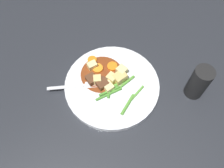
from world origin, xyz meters
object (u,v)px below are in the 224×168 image
Objects in this scene: potato_chunk_4 at (92,66)px; carrot_slice_0 at (92,60)px; carrot_slice_1 at (112,67)px; potato_chunk_2 at (97,80)px; potato_chunk_0 at (121,70)px; potato_chunk_5 at (120,77)px; dinner_plate at (112,85)px; potato_chunk_3 at (109,87)px; pepper_mill at (199,82)px; meat_chunk_0 at (91,79)px; carrot_slice_3 at (98,68)px; carrot_slice_2 at (117,75)px; meat_chunk_1 at (102,84)px; fork at (78,86)px; potato_chunk_1 at (112,78)px.

carrot_slice_0 is at bearing -47.84° from potato_chunk_4.
potato_chunk_2 is (0.00, 0.07, 0.01)m from carrot_slice_1.
potato_chunk_5 is (-0.01, 0.02, -0.00)m from potato_chunk_0.
potato_chunk_3 reaches higher than dinner_plate.
carrot_slice_1 is 0.28× the size of pepper_mill.
potato_chunk_5 reaches higher than potato_chunk_4.
meat_chunk_0 reaches higher than carrot_slice_1.
potato_chunk_5 is (-0.11, 0.00, 0.01)m from carrot_slice_0.
potato_chunk_0 reaches higher than potato_chunk_2.
carrot_slice_3 is at bearing -74.21° from meat_chunk_0.
carrot_slice_2 is 0.88× the size of potato_chunk_4.
meat_chunk_1 is (-0.02, 0.00, -0.00)m from potato_chunk_2.
pepper_mill reaches higher than meat_chunk_0.
carrot_slice_0 is 0.21× the size of fork.
meat_chunk_0 is at bearing 105.79° from carrot_slice_3.
potato_chunk_5 is (-0.01, -0.03, 0.02)m from dinner_plate.
carrot_slice_2 is at bearing -177.75° from carrot_slice_0.
carrot_slice_2 is 0.06m from meat_chunk_1.
potato_chunk_0 is (0.00, -0.05, 0.02)m from dinner_plate.
pepper_mill is at bearing -156.02° from potato_chunk_4.
potato_chunk_3 is 0.79× the size of potato_chunk_5.
carrot_slice_3 is 0.24× the size of fork.
meat_chunk_0 is at bearing 32.67° from pepper_mill.
carrot_slice_2 is (-0.03, 0.02, 0.00)m from carrot_slice_1.
potato_chunk_2 is 0.18× the size of fork.
potato_chunk_1 reaches higher than carrot_slice_3.
carrot_slice_0 is at bearing -1.07° from potato_chunk_5.
pepper_mill is at bearing -143.76° from fork.
meat_chunk_0 is 1.01× the size of meat_chunk_1.
carrot_slice_2 is 0.08m from meat_chunk_0.
potato_chunk_2 is at bearing 141.91° from carrot_slice_0.
potato_chunk_5 reaches higher than dinner_plate.
potato_chunk_2 is (-0.03, 0.04, 0.01)m from carrot_slice_3.
carrot_slice_2 is at bearing -106.95° from meat_chunk_1.
fork is (0.07, 0.08, -0.01)m from potato_chunk_1.
potato_chunk_5 is at bearing 154.03° from carrot_slice_1.
potato_chunk_4 is at bearing 26.47° from potato_chunk_0.
carrot_slice_3 is 0.05m from meat_chunk_0.
carrot_slice_3 is (0.06, 0.02, -0.00)m from carrot_slice_2.
pepper_mill is (-0.20, -0.11, 0.03)m from potato_chunk_5.
carrot_slice_0 is 0.89× the size of carrot_slice_3.
potato_chunk_4 is (0.09, -0.03, 0.00)m from potato_chunk_3.
meat_chunk_0 is (0.02, 0.08, 0.01)m from carrot_slice_1.
pepper_mill reaches higher than fork.
carrot_slice_0 is 0.10m from meat_chunk_1.
potato_chunk_2 reaches higher than carrot_slice_3.
fork is (0.08, 0.07, 0.01)m from dinner_plate.
potato_chunk_1 reaches higher than fork.
dinner_plate is 0.05m from potato_chunk_2.
potato_chunk_2 and potato_chunk_4 have the same top height.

